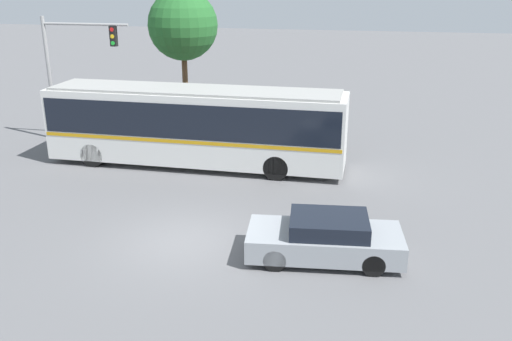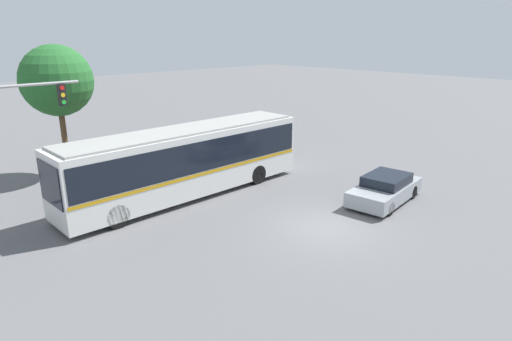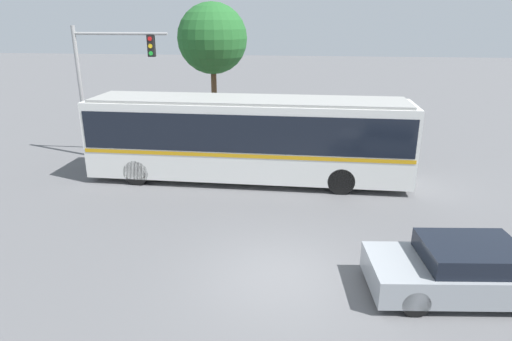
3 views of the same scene
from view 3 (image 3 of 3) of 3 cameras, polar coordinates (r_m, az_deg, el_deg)
ground_plane at (r=11.36m, az=3.22°, el=-13.61°), size 140.00×140.00×0.00m
city_bus at (r=17.13m, az=-1.09°, el=4.72°), size 12.51×2.52×3.29m
sedan_foreground at (r=11.49m, az=25.52°, el=-11.63°), size 4.52×2.33×1.29m
traffic_light_pole at (r=21.03m, az=-19.48°, el=11.87°), size 4.30×0.24×5.88m
flowering_hedge at (r=20.73m, az=0.13°, el=4.09°), size 7.33×1.14×1.53m
street_tree_left at (r=24.21m, az=-5.70°, el=16.72°), size 3.70×3.70×7.02m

